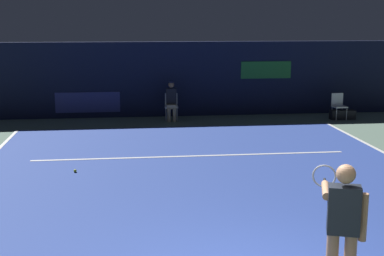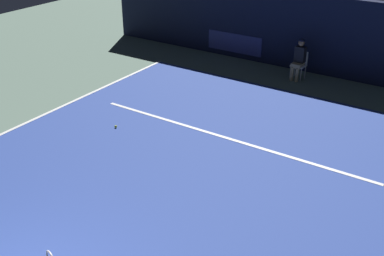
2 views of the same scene
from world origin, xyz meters
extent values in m
plane|color=slate|center=(0.00, 4.79, 0.00)|extent=(31.94, 31.94, 0.00)
cube|color=#2D479E|center=(0.00, 4.79, 0.01)|extent=(9.93, 11.58, 0.01)
cube|color=white|center=(0.00, 6.81, 0.01)|extent=(7.75, 0.10, 0.01)
cube|color=#141933|center=(0.00, 12.69, 1.30)|extent=(16.68, 0.30, 2.60)
cube|color=navy|center=(-2.92, 12.53, 0.55)|extent=(2.20, 0.04, 0.70)
cube|color=#1E6B2D|center=(3.34, 12.53, 1.60)|extent=(1.80, 0.04, 0.60)
cube|color=#1E232D|center=(0.91, -0.37, 1.20)|extent=(0.41, 0.32, 0.56)
sphere|color=tan|center=(0.91, -0.37, 1.62)|extent=(0.22, 0.22, 0.22)
cylinder|color=tan|center=(0.79, -0.10, 1.35)|extent=(0.25, 0.50, 0.09)
cylinder|color=tan|center=(1.13, -0.42, 1.12)|extent=(0.09, 0.09, 0.56)
cylinder|color=black|center=(0.89, 0.19, 1.35)|extent=(0.13, 0.29, 0.03)
torus|color=#B2B2B7|center=(0.98, 0.45, 1.35)|extent=(0.30, 0.12, 0.30)
cube|color=white|center=(-0.09, 11.75, 0.46)|extent=(0.46, 0.42, 0.04)
cube|color=white|center=(-0.08, 11.95, 0.69)|extent=(0.42, 0.05, 0.42)
cylinder|color=#B2B2B7|center=(-0.29, 11.59, 0.23)|extent=(0.03, 0.03, 0.46)
cylinder|color=#B2B2B7|center=(0.09, 11.57, 0.23)|extent=(0.03, 0.03, 0.46)
cylinder|color=#B2B2B7|center=(-0.27, 11.93, 0.23)|extent=(0.03, 0.03, 0.46)
cylinder|color=#B2B2B7|center=(0.10, 11.91, 0.23)|extent=(0.03, 0.03, 0.46)
cube|color=tan|center=(-0.10, 11.67, 0.50)|extent=(0.34, 0.41, 0.14)
cylinder|color=tan|center=(-0.19, 11.49, 0.23)|extent=(0.11, 0.11, 0.46)
cylinder|color=tan|center=(-0.01, 11.49, 0.23)|extent=(0.11, 0.11, 0.46)
cube|color=black|center=(-0.09, 11.79, 0.83)|extent=(0.35, 0.24, 0.52)
sphere|color=#8C6647|center=(-0.09, 11.79, 1.21)|extent=(0.20, 0.20, 0.20)
cylinder|color=#141933|center=(-0.09, 11.79, 1.30)|extent=(0.19, 0.19, 0.04)
cube|color=white|center=(5.60, 11.27, 0.44)|extent=(0.47, 0.44, 0.04)
cube|color=white|center=(5.58, 11.47, 0.67)|extent=(0.42, 0.07, 0.42)
cylinder|color=#B2B2B7|center=(5.43, 11.08, 0.22)|extent=(0.03, 0.03, 0.44)
cylinder|color=#B2B2B7|center=(5.80, 11.11, 0.22)|extent=(0.03, 0.03, 0.44)
cylinder|color=#B2B2B7|center=(5.40, 11.42, 0.22)|extent=(0.03, 0.03, 0.44)
cylinder|color=#B2B2B7|center=(5.77, 11.45, 0.22)|extent=(0.03, 0.03, 0.44)
sphere|color=#CCE033|center=(-2.71, 5.70, 0.05)|extent=(0.07, 0.07, 0.07)
cube|color=black|center=(5.73, 11.28, 0.16)|extent=(0.84, 0.32, 0.32)
camera|label=1|loc=(-1.46, -5.83, 3.30)|focal=49.65mm
camera|label=2|loc=(5.06, -2.41, 5.67)|focal=43.99mm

